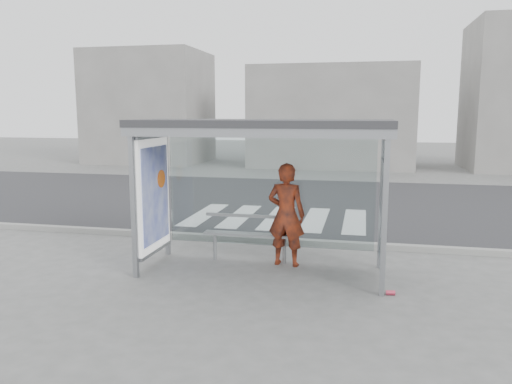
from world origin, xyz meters
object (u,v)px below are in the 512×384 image
Objects in this scene: bench at (249,234)px; person at (286,215)px; soda_can at (390,293)px; bus_shelter at (241,157)px.

person is at bearing -5.23° from bench.
person is 2.31m from soda_can.
person is at bearing 32.54° from bus_shelter.
bus_shelter is 3.25m from soda_can.
person is 1.10× the size of bench.
soda_can is (2.51, -0.71, -1.95)m from bus_shelter.
bus_shelter is 2.29× the size of person.
soda_can is (2.48, -1.23, -0.48)m from bench.
soda_can is at bearing -26.44° from bench.
bus_shelter reaches higher than soda_can.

